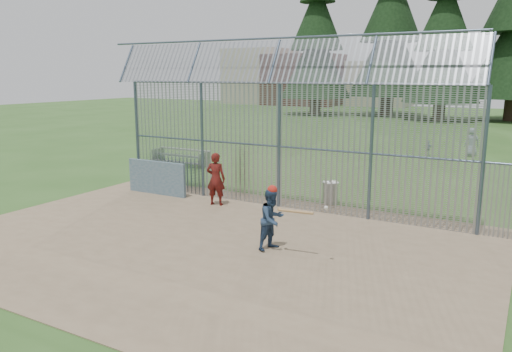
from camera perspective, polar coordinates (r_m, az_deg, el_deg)
The scene contains 13 objects.
ground at distance 13.49m, azimuth -4.20°, elevation -6.91°, with size 120.00×120.00×0.00m, color #2D511E.
dirt_infield at distance 13.10m, azimuth -5.41°, elevation -7.46°, with size 14.00×10.00×0.02m, color #756047.
dugout_wall at distance 18.27m, azimuth -11.26°, elevation -0.18°, with size 2.50×0.12×1.20m, color #38566B.
batter at distance 12.25m, azimuth 1.85°, elevation -4.98°, with size 0.74×0.57×1.52m, color navy.
onlooker at distance 16.42m, azimuth -4.61°, elevation -0.33°, with size 0.64×0.42×1.75m, color maroon.
bg_kid_standing at distance 28.74m, azimuth 23.46°, elevation 3.58°, with size 0.74×0.48×1.52m, color slate.
bg_kid_seated at distance 28.10m, azimuth 19.09°, elevation 3.01°, with size 0.47×0.20×0.80m, color slate.
batting_gear at distance 11.96m, azimuth 2.62°, elevation -2.22°, with size 1.69×0.50×0.57m.
trash_can at distance 16.88m, azimuth 8.47°, elevation -1.88°, with size 0.56×0.56×0.82m.
bleacher at distance 24.16m, azimuth -8.58°, elevation 2.23°, with size 3.00×0.95×0.72m.
backstop_fence at distance 15.16m, azimuth 8.67°, elevation 4.20°, with size 20.09×0.81×5.30m.
conifer_row at distance 52.82m, azimuth 24.72°, elevation 17.68°, with size 38.48×12.26×20.20m.
distant_buildings at distance 73.66m, azimuth 5.16°, elevation 10.98°, with size 26.50×10.50×8.00m.
Camera 1 is at (7.11, -10.64, 4.26)m, focal length 35.00 mm.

